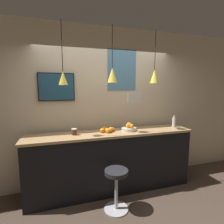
# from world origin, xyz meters

# --- Properties ---
(ground_plane) EXTENTS (14.00, 14.00, 0.00)m
(ground_plane) POSITION_xyz_m (0.00, 0.00, 0.00)
(ground_plane) COLOR #47382D
(back_wall) EXTENTS (8.00, 0.06, 2.90)m
(back_wall) POSITION_xyz_m (0.00, 0.94, 1.45)
(back_wall) COLOR beige
(back_wall) RESTS_ON ground_plane
(service_counter) EXTENTS (2.88, 0.55, 1.05)m
(service_counter) POSITION_xyz_m (0.00, 0.56, 0.53)
(service_counter) COLOR black
(service_counter) RESTS_ON ground_plane
(bar_stool) EXTENTS (0.36, 0.36, 0.63)m
(bar_stool) POSITION_xyz_m (-0.10, 0.03, 0.43)
(bar_stool) COLOR #B7B7BC
(bar_stool) RESTS_ON ground_plane
(fruit_bowl) EXTENTS (0.26, 0.26, 0.14)m
(fruit_bowl) POSITION_xyz_m (0.32, 0.56, 1.11)
(fruit_bowl) COLOR beige
(fruit_bowl) RESTS_ON service_counter
(orange_pile) EXTENTS (0.27, 0.26, 0.09)m
(orange_pile) POSITION_xyz_m (-0.07, 0.59, 1.09)
(orange_pile) COLOR orange
(orange_pile) RESTS_ON service_counter
(juice_bottle) EXTENTS (0.07, 0.07, 0.23)m
(juice_bottle) POSITION_xyz_m (1.26, 0.57, 1.15)
(juice_bottle) COLOR silver
(juice_bottle) RESTS_ON service_counter
(spread_jar) EXTENTS (0.09, 0.09, 0.10)m
(spread_jar) POSITION_xyz_m (-0.64, 0.57, 1.10)
(spread_jar) COLOR #562D19
(spread_jar) RESTS_ON service_counter
(pendant_lamp_left) EXTENTS (0.14, 0.14, 0.95)m
(pendant_lamp_left) POSITION_xyz_m (-0.78, 0.54, 1.96)
(pendant_lamp_left) COLOR black
(pendant_lamp_middle) EXTENTS (0.16, 0.16, 0.91)m
(pendant_lamp_middle) POSITION_xyz_m (0.00, 0.54, 2.02)
(pendant_lamp_middle) COLOR black
(pendant_lamp_right) EXTENTS (0.16, 0.16, 0.91)m
(pendant_lamp_right) POSITION_xyz_m (0.78, 0.54, 2.01)
(pendant_lamp_right) COLOR black
(mounted_tv) EXTENTS (0.59, 0.04, 0.47)m
(mounted_tv) POSITION_xyz_m (-0.88, 0.89, 1.83)
(mounted_tv) COLOR black
(hanging_menu_board) EXTENTS (0.24, 0.01, 0.17)m
(hanging_menu_board) POSITION_xyz_m (0.33, 0.36, 1.66)
(hanging_menu_board) COLOR silver
(wall_poster) EXTENTS (0.56, 0.01, 0.75)m
(wall_poster) POSITION_xyz_m (0.31, 0.90, 2.14)
(wall_poster) COLOR teal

